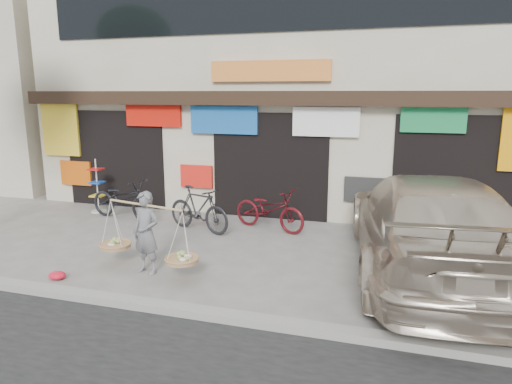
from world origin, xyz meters
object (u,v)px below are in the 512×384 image
(bike_2, at_px, (269,209))
(suv, at_px, (429,224))
(bike_0, at_px, (123,199))
(display_rack, at_px, (98,191))
(street_vendor, at_px, (146,236))
(bike_1, at_px, (198,209))

(bike_2, xyz_separation_m, suv, (3.38, -1.74, 0.40))
(bike_0, xyz_separation_m, suv, (7.21, -1.57, 0.38))
(suv, bearing_deg, display_rack, -19.57)
(street_vendor, bearing_deg, bike_1, 105.58)
(suv, height_order, display_rack, suv)
(bike_1, bearing_deg, bike_2, -50.44)
(street_vendor, distance_m, bike_2, 3.49)
(street_vendor, relative_size, bike_2, 1.10)
(bike_2, bearing_deg, display_rack, 105.75)
(street_vendor, xyz_separation_m, display_rack, (-3.47, 3.46, -0.09))
(bike_2, relative_size, display_rack, 1.30)
(bike_2, bearing_deg, bike_0, 111.35)
(street_vendor, distance_m, bike_1, 2.61)
(street_vendor, bearing_deg, display_rack, 147.68)
(street_vendor, xyz_separation_m, bike_2, (1.42, 3.19, -0.18))
(bike_0, height_order, display_rack, display_rack)
(bike_0, height_order, bike_1, bike_1)
(bike_0, bearing_deg, bike_2, -77.05)
(display_rack, bearing_deg, bike_0, -22.27)
(bike_0, relative_size, display_rack, 1.36)
(bike_0, bearing_deg, suv, -91.85)
(bike_1, height_order, display_rack, display_rack)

